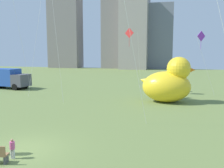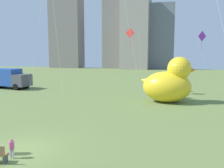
{
  "view_description": "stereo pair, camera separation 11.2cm",
  "coord_description": "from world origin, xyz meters",
  "views": [
    {
      "loc": [
        7.55,
        -11.22,
        5.16
      ],
      "look_at": [
        3.28,
        6.7,
        2.83
      ],
      "focal_mm": 39.96,
      "sensor_mm": 36.0,
      "label": 1
    },
    {
      "loc": [
        7.66,
        -11.2,
        5.16
      ],
      "look_at": [
        3.28,
        6.7,
        2.83
      ],
      "focal_mm": 39.96,
      "sensor_mm": 36.0,
      "label": 2
    }
  ],
  "objects": [
    {
      "name": "ground_plane",
      "position": [
        0.0,
        0.0,
        0.0
      ],
      "size": [
        140.0,
        140.0,
        0.0
      ],
      "primitive_type": "plane",
      "color": "olive"
    },
    {
      "name": "person_child",
      "position": [
        0.13,
        -1.03,
        0.55
      ],
      "size": [
        0.25,
        0.25,
        1.01
      ],
      "color": "silver",
      "rests_on": "ground"
    },
    {
      "name": "giant_inflatable_duck",
      "position": [
        7.32,
        15.1,
        2.02
      ],
      "size": [
        5.72,
        3.67,
        4.74
      ],
      "color": "yellow",
      "rests_on": "ground"
    },
    {
      "name": "box_truck",
      "position": [
        -15.33,
        19.99,
        1.45
      ],
      "size": [
        6.56,
        3.18,
        2.85
      ],
      "color": "#264CA5",
      "rests_on": "ground"
    },
    {
      "name": "city_skyline",
      "position": [
        -8.4,
        71.63,
        12.58
      ],
      "size": [
        41.11,
        16.05,
        29.98
      ],
      "color": "gray",
      "rests_on": "ground"
    },
    {
      "name": "kite_red",
      "position": [
        2.29,
        20.77,
        7.37
      ],
      "size": [
        2.06,
        2.71,
        8.28
      ],
      "color": "silver",
      "rests_on": "ground"
    },
    {
      "name": "kite_purple",
      "position": [
        11.04,
        21.29,
        6.91
      ],
      "size": [
        2.5,
        2.17,
        7.79
      ],
      "color": "silver",
      "rests_on": "ground"
    }
  ]
}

